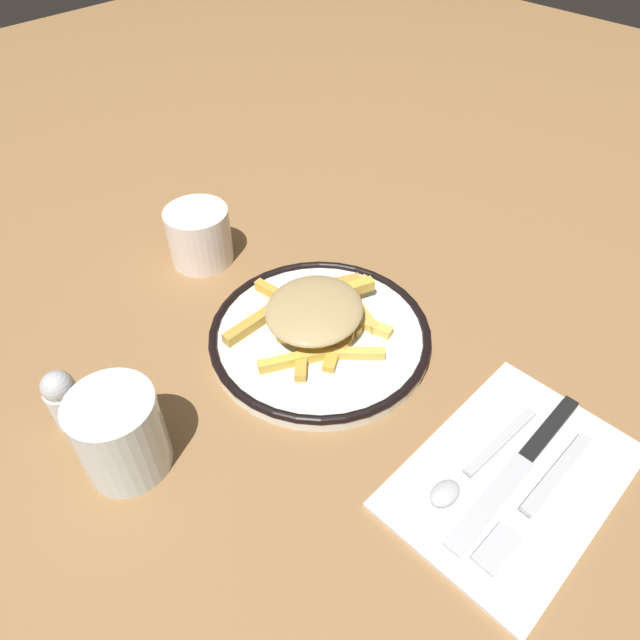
{
  "coord_description": "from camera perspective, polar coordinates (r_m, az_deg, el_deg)",
  "views": [
    {
      "loc": [
        -0.32,
        0.32,
        0.48
      ],
      "look_at": [
        0.0,
        0.0,
        0.03
      ],
      "focal_mm": 32.52,
      "sensor_mm": 36.0,
      "label": 1
    }
  ],
  "objects": [
    {
      "name": "ground_plane",
      "position": [
        0.66,
        -0.0,
        -2.14
      ],
      "size": [
        2.6,
        2.6,
        0.0
      ],
      "primitive_type": "plane",
      "color": "olive"
    },
    {
      "name": "plate",
      "position": [
        0.65,
        -0.0,
        -1.52
      ],
      "size": [
        0.25,
        0.25,
        0.02
      ],
      "color": "white",
      "rests_on": "ground_plane"
    },
    {
      "name": "fries_heap",
      "position": [
        0.64,
        -0.38,
        0.46
      ],
      "size": [
        0.19,
        0.19,
        0.04
      ],
      "color": "gold",
      "rests_on": "plate"
    },
    {
      "name": "napkin",
      "position": [
        0.58,
        18.66,
        -14.07
      ],
      "size": [
        0.16,
        0.24,
        0.01
      ],
      "primitive_type": "cube",
      "rotation": [
        0.0,
        0.0,
        -0.0
      ],
      "color": "silver",
      "rests_on": "ground_plane"
    },
    {
      "name": "fork",
      "position": [
        0.57,
        20.64,
        -16.0
      ],
      "size": [
        0.02,
        0.18,
        0.01
      ],
      "color": "silver",
      "rests_on": "napkin"
    },
    {
      "name": "knife",
      "position": [
        0.59,
        19.77,
        -12.43
      ],
      "size": [
        0.02,
        0.21,
        0.01
      ],
      "color": "black",
      "rests_on": "napkin"
    },
    {
      "name": "spoon",
      "position": [
        0.56,
        14.36,
        -14.25
      ],
      "size": [
        0.02,
        0.15,
        0.01
      ],
      "color": "silver",
      "rests_on": "napkin"
    },
    {
      "name": "water_glass",
      "position": [
        0.56,
        -19.07,
        -10.53
      ],
      "size": [
        0.08,
        0.08,
        0.09
      ],
      "primitive_type": "cylinder",
      "color": "silver",
      "rests_on": "ground_plane"
    },
    {
      "name": "coffee_mug",
      "position": [
        0.77,
        -12.0,
        8.1
      ],
      "size": [
        0.11,
        0.08,
        0.07
      ],
      "color": "white",
      "rests_on": "ground_plane"
    },
    {
      "name": "salt_shaker",
      "position": [
        0.62,
        -23.91,
        -7.09
      ],
      "size": [
        0.03,
        0.03,
        0.07
      ],
      "color": "silver",
      "rests_on": "ground_plane"
    }
  ]
}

